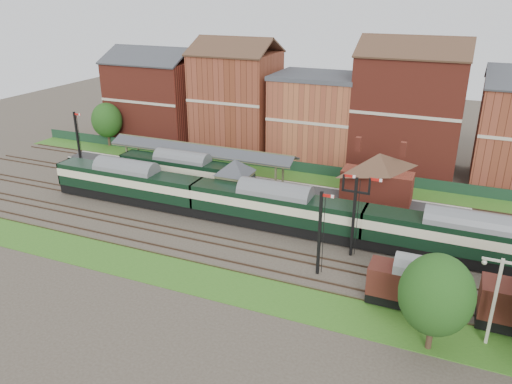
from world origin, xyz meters
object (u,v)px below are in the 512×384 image
at_px(dmu_train, 275,207).
at_px(goods_van_a, 406,284).
at_px(signal_box, 235,183).
at_px(semaphore_bracket, 354,211).
at_px(platform_railcar, 183,170).

bearing_deg(dmu_train, goods_van_a, -31.55).
height_order(signal_box, semaphore_bracket, semaphore_bracket).
distance_m(semaphore_bracket, platform_railcar, 25.71).
xyz_separation_m(signal_box, goods_van_a, (20.82, -12.25, -1.16)).
bearing_deg(platform_railcar, signal_box, -19.99).
bearing_deg(semaphore_bracket, goods_van_a, -48.37).
bearing_deg(goods_van_a, platform_railcar, 152.48).
bearing_deg(semaphore_bracket, platform_railcar, 159.42).
bearing_deg(signal_box, semaphore_bracket, -20.92).
bearing_deg(semaphore_bracket, signal_box, 159.08).
relative_size(signal_box, platform_railcar, 0.34).
distance_m(signal_box, goods_van_a, 24.18).
distance_m(platform_railcar, goods_van_a, 33.55).
xyz_separation_m(signal_box, semaphore_bracket, (15.04, -5.75, 1.44)).
xyz_separation_m(semaphore_bracket, dmu_train, (-8.88, 2.50, -2.10)).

